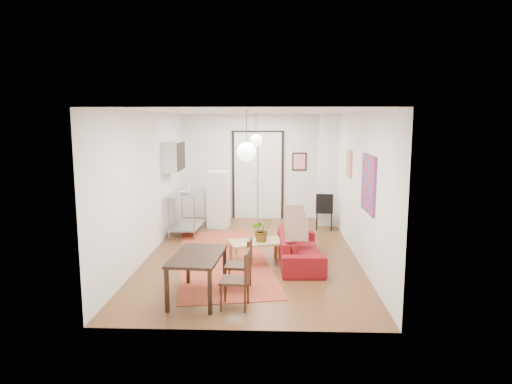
{
  "coord_description": "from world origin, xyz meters",
  "views": [
    {
      "loc": [
        0.41,
        -9.14,
        2.75
      ],
      "look_at": [
        0.06,
        0.27,
        1.25
      ],
      "focal_mm": 32.0,
      "sensor_mm": 36.0,
      "label": 1
    }
  ],
  "objects_px": {
    "fridge": "(218,199)",
    "dining_chair_near": "(239,259)",
    "coffee_table": "(257,244)",
    "kitchen_counter": "(188,206)",
    "dining_table": "(198,259)",
    "sofa": "(300,248)",
    "dining_chair_far": "(235,273)",
    "black_side_chair": "(324,207)"
  },
  "relations": [
    {
      "from": "dining_chair_far",
      "to": "fridge",
      "type": "bearing_deg",
      "value": -166.15
    },
    {
      "from": "coffee_table",
      "to": "dining_table",
      "type": "bearing_deg",
      "value": -116.63
    },
    {
      "from": "kitchen_counter",
      "to": "coffee_table",
      "type": "bearing_deg",
      "value": -50.27
    },
    {
      "from": "sofa",
      "to": "dining_chair_near",
      "type": "relative_size",
      "value": 2.32
    },
    {
      "from": "fridge",
      "to": "black_side_chair",
      "type": "relative_size",
      "value": 1.56
    },
    {
      "from": "sofa",
      "to": "dining_chair_far",
      "type": "relative_size",
      "value": 2.32
    },
    {
      "from": "dining_table",
      "to": "dining_chair_near",
      "type": "height_order",
      "value": "dining_chair_near"
    },
    {
      "from": "coffee_table",
      "to": "dining_chair_near",
      "type": "distance_m",
      "value": 1.29
    },
    {
      "from": "dining_chair_near",
      "to": "coffee_table",
      "type": "bearing_deg",
      "value": 173.14
    },
    {
      "from": "dining_table",
      "to": "dining_chair_far",
      "type": "bearing_deg",
      "value": -23.87
    },
    {
      "from": "dining_chair_near",
      "to": "dining_chair_far",
      "type": "bearing_deg",
      "value": 4.37
    },
    {
      "from": "coffee_table",
      "to": "dining_chair_near",
      "type": "height_order",
      "value": "dining_chair_near"
    },
    {
      "from": "sofa",
      "to": "coffee_table",
      "type": "relative_size",
      "value": 1.73
    },
    {
      "from": "coffee_table",
      "to": "fridge",
      "type": "relative_size",
      "value": 0.8
    },
    {
      "from": "fridge",
      "to": "dining_chair_near",
      "type": "height_order",
      "value": "fridge"
    },
    {
      "from": "coffee_table",
      "to": "black_side_chair",
      "type": "xyz_separation_m",
      "value": [
        1.61,
        3.02,
        0.15
      ]
    },
    {
      "from": "sofa",
      "to": "coffee_table",
      "type": "xyz_separation_m",
      "value": [
        -0.83,
        -0.11,
        0.1
      ]
    },
    {
      "from": "fridge",
      "to": "dining_table",
      "type": "height_order",
      "value": "fridge"
    },
    {
      "from": "fridge",
      "to": "black_side_chair",
      "type": "distance_m",
      "value": 2.71
    },
    {
      "from": "sofa",
      "to": "black_side_chair",
      "type": "height_order",
      "value": "black_side_chair"
    },
    {
      "from": "fridge",
      "to": "coffee_table",
      "type": "bearing_deg",
      "value": -64.09
    },
    {
      "from": "fridge",
      "to": "dining_table",
      "type": "relative_size",
      "value": 1.11
    },
    {
      "from": "fridge",
      "to": "dining_chair_near",
      "type": "relative_size",
      "value": 1.68
    },
    {
      "from": "kitchen_counter",
      "to": "dining_chair_near",
      "type": "relative_size",
      "value": 1.6
    },
    {
      "from": "dining_table",
      "to": "fridge",
      "type": "bearing_deg",
      "value": 92.88
    },
    {
      "from": "dining_chair_near",
      "to": "dining_chair_far",
      "type": "distance_m",
      "value": 0.7
    },
    {
      "from": "kitchen_counter",
      "to": "dining_table",
      "type": "distance_m",
      "value": 4.14
    },
    {
      "from": "kitchen_counter",
      "to": "dining_table",
      "type": "height_order",
      "value": "kitchen_counter"
    },
    {
      "from": "dining_table",
      "to": "dining_chair_far",
      "type": "distance_m",
      "value": 0.67
    },
    {
      "from": "dining_chair_near",
      "to": "black_side_chair",
      "type": "xyz_separation_m",
      "value": [
        1.86,
        4.28,
        0.05
      ]
    },
    {
      "from": "fridge",
      "to": "dining_chair_far",
      "type": "distance_m",
      "value": 5.1
    },
    {
      "from": "sofa",
      "to": "fridge",
      "type": "height_order",
      "value": "fridge"
    },
    {
      "from": "kitchen_counter",
      "to": "dining_table",
      "type": "relative_size",
      "value": 1.05
    },
    {
      "from": "coffee_table",
      "to": "kitchen_counter",
      "type": "distance_m",
      "value": 2.94
    },
    {
      "from": "sofa",
      "to": "dining_table",
      "type": "relative_size",
      "value": 1.53
    },
    {
      "from": "dining_table",
      "to": "dining_chair_far",
      "type": "height_order",
      "value": "dining_chair_far"
    },
    {
      "from": "kitchen_counter",
      "to": "dining_table",
      "type": "xyz_separation_m",
      "value": [
        0.91,
        -4.04,
        -0.07
      ]
    },
    {
      "from": "sofa",
      "to": "kitchen_counter",
      "type": "xyz_separation_m",
      "value": [
        -2.59,
        2.24,
        0.4
      ]
    },
    {
      "from": "dining_table",
      "to": "dining_chair_near",
      "type": "relative_size",
      "value": 1.51
    },
    {
      "from": "coffee_table",
      "to": "black_side_chair",
      "type": "bearing_deg",
      "value": 61.86
    },
    {
      "from": "dining_chair_near",
      "to": "black_side_chair",
      "type": "height_order",
      "value": "black_side_chair"
    },
    {
      "from": "sofa",
      "to": "black_side_chair",
      "type": "xyz_separation_m",
      "value": [
        0.78,
        2.91,
        0.25
      ]
    }
  ]
}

